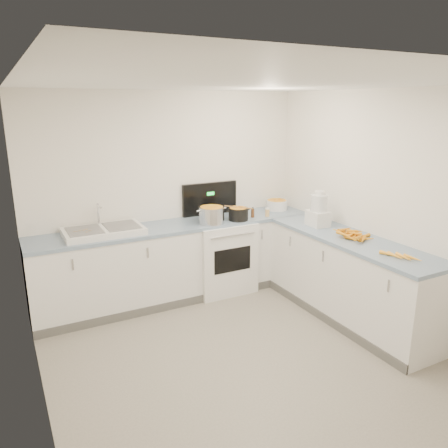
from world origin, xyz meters
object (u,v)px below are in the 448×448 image
sink (104,231)px  mixing_bowl (277,205)px  black_pot (238,215)px  spice_jar (267,213)px  stove (220,254)px  extract_bottle (253,213)px  steel_pot (212,216)px  food_processor (318,211)px

sink → mixing_bowl: bearing=1.9°
black_pot → spice_jar: black_pot is taller
black_pot → stove: bearing=140.4°
extract_bottle → spice_jar: extract_bottle is taller
sink → black_pot: (1.63, -0.17, 0.03)m
stove → black_pot: bearing=-39.6°
steel_pot → black_pot: steel_pot is taller
black_pot → spice_jar: 0.42m
stove → mixing_bowl: bearing=5.7°
extract_bottle → steel_pot: bearing=-178.2°
mixing_bowl → food_processor: bearing=-92.4°
stove → sink: stove is taller
extract_bottle → food_processor: size_ratio=0.25×
steel_pot → extract_bottle: steel_pot is taller
sink → food_processor: size_ratio=2.04×
food_processor → stove: bearing=137.1°
steel_pot → stove: bearing=36.5°
stove → spice_jar: size_ratio=14.30×
sink → steel_pot: sink is taller
black_pot → mixing_bowl: bearing=18.1°
stove → extract_bottle: (0.41, -0.12, 0.52)m
extract_bottle → food_processor: bearing=-56.1°
stove → food_processor: size_ratio=3.23×
stove → black_pot: size_ratio=5.56×
mixing_bowl → sink: bearing=-178.1°
sink → stove: bearing=-0.6°
mixing_bowl → spice_jar: bearing=-141.5°
steel_pot → food_processor: (1.07, -0.69, 0.09)m
extract_bottle → food_processor: food_processor is taller
black_pot → food_processor: 0.98m
stove → extract_bottle: bearing=-15.8°
black_pot → extract_bottle: black_pot is taller
sink → black_pot: bearing=-5.8°
food_processor → extract_bottle: bearing=123.9°
food_processor → steel_pot: bearing=147.2°
steel_pot → extract_bottle: (0.59, 0.02, -0.04)m
mixing_bowl → stove: bearing=-174.3°
stove → sink: size_ratio=1.58×
sink → mixing_bowl: size_ratio=2.98×
steel_pot → spice_jar: (0.79, -0.03, -0.04)m
steel_pot → mixing_bowl: steel_pot is taller
stove → extract_bottle: 0.67m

